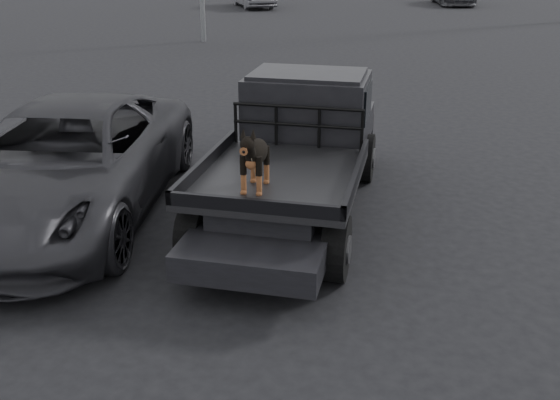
# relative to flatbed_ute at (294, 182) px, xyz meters

# --- Properties ---
(ground) EXTENTS (120.00, 120.00, 0.00)m
(ground) POSITION_rel_flatbed_ute_xyz_m (0.32, -1.99, -0.46)
(ground) COLOR black
(ground) RESTS_ON ground
(flatbed_ute) EXTENTS (2.00, 5.40, 0.92)m
(flatbed_ute) POSITION_rel_flatbed_ute_xyz_m (0.00, 0.00, 0.00)
(flatbed_ute) COLOR black
(flatbed_ute) RESTS_ON ground
(ute_cab) EXTENTS (1.72, 1.30, 0.88)m
(ute_cab) POSITION_rel_flatbed_ute_xyz_m (-0.00, 0.95, 0.90)
(ute_cab) COLOR black
(ute_cab) RESTS_ON flatbed_ute
(headache_rack) EXTENTS (1.80, 0.08, 0.55)m
(headache_rack) POSITION_rel_flatbed_ute_xyz_m (-0.00, 0.20, 0.74)
(headache_rack) COLOR black
(headache_rack) RESTS_ON flatbed_ute
(dog) EXTENTS (0.32, 0.60, 0.74)m
(dog) POSITION_rel_flatbed_ute_xyz_m (-0.15, -1.46, 0.83)
(dog) COLOR black
(dog) RESTS_ON flatbed_ute
(parked_suv) EXTENTS (3.30, 5.78, 1.52)m
(parked_suv) POSITION_rel_flatbed_ute_xyz_m (-3.02, -0.73, 0.30)
(parked_suv) COLOR #2E2D32
(parked_suv) RESTS_ON ground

